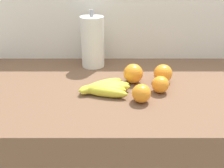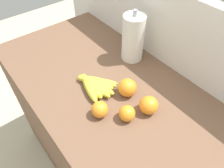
{
  "view_description": "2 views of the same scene",
  "coord_description": "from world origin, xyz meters",
  "px_view_note": "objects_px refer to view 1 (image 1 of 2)",
  "views": [
    {
      "loc": [
        -0.18,
        -0.9,
        1.38
      ],
      "look_at": [
        -0.18,
        -0.06,
        0.97
      ],
      "focal_mm": 38.39,
      "sensor_mm": 36.0,
      "label": 1
    },
    {
      "loc": [
        0.37,
        -0.42,
        1.66
      ],
      "look_at": [
        -0.11,
        -0.03,
        1.03
      ],
      "focal_mm": 34.14,
      "sensor_mm": 36.0,
      "label": 2
    }
  ],
  "objects_px": {
    "orange_back_left": "(159,84)",
    "orange_front": "(140,93)",
    "orange_back_right": "(132,73)",
    "paper_towel_roll": "(92,42)",
    "orange_far_right": "(162,73)",
    "banana_bunch": "(102,88)"
  },
  "relations": [
    {
      "from": "orange_back_left",
      "to": "paper_towel_roll",
      "type": "xyz_separation_m",
      "value": [
        -0.29,
        0.29,
        0.09
      ]
    },
    {
      "from": "orange_front",
      "to": "paper_towel_roll",
      "type": "xyz_separation_m",
      "value": [
        -0.2,
        0.36,
        0.09
      ]
    },
    {
      "from": "orange_far_right",
      "to": "paper_towel_roll",
      "type": "bearing_deg",
      "value": 148.71
    },
    {
      "from": "orange_back_left",
      "to": "orange_front",
      "type": "height_order",
      "value": "orange_front"
    },
    {
      "from": "paper_towel_roll",
      "to": "orange_back_left",
      "type": "bearing_deg",
      "value": -44.99
    },
    {
      "from": "orange_far_right",
      "to": "orange_back_right",
      "type": "xyz_separation_m",
      "value": [
        -0.13,
        -0.01,
        0.0
      ]
    },
    {
      "from": "orange_far_right",
      "to": "banana_bunch",
      "type": "bearing_deg",
      "value": -158.83
    },
    {
      "from": "orange_far_right",
      "to": "orange_back_right",
      "type": "distance_m",
      "value": 0.13
    },
    {
      "from": "banana_bunch",
      "to": "orange_far_right",
      "type": "height_order",
      "value": "orange_far_right"
    },
    {
      "from": "paper_towel_roll",
      "to": "orange_front",
      "type": "bearing_deg",
      "value": -60.75
    },
    {
      "from": "orange_back_right",
      "to": "paper_towel_roll",
      "type": "height_order",
      "value": "paper_towel_roll"
    },
    {
      "from": "orange_back_left",
      "to": "orange_front",
      "type": "distance_m",
      "value": 0.11
    },
    {
      "from": "orange_back_left",
      "to": "orange_far_right",
      "type": "bearing_deg",
      "value": 73.72
    },
    {
      "from": "orange_back_left",
      "to": "orange_far_right",
      "type": "relative_size",
      "value": 0.86
    },
    {
      "from": "orange_front",
      "to": "orange_far_right",
      "type": "distance_m",
      "value": 0.2
    },
    {
      "from": "orange_back_left",
      "to": "orange_front",
      "type": "xyz_separation_m",
      "value": [
        -0.08,
        -0.07,
        0.0
      ]
    },
    {
      "from": "banana_bunch",
      "to": "paper_towel_roll",
      "type": "bearing_deg",
      "value": 101.51
    },
    {
      "from": "banana_bunch",
      "to": "orange_front",
      "type": "bearing_deg",
      "value": -26.56
    },
    {
      "from": "banana_bunch",
      "to": "orange_back_right",
      "type": "distance_m",
      "value": 0.16
    },
    {
      "from": "banana_bunch",
      "to": "orange_far_right",
      "type": "xyz_separation_m",
      "value": [
        0.25,
        0.1,
        0.02
      ]
    },
    {
      "from": "orange_front",
      "to": "orange_back_right",
      "type": "xyz_separation_m",
      "value": [
        -0.02,
        0.16,
        0.01
      ]
    },
    {
      "from": "orange_back_right",
      "to": "orange_back_left",
      "type": "bearing_deg",
      "value": -41.75
    }
  ]
}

